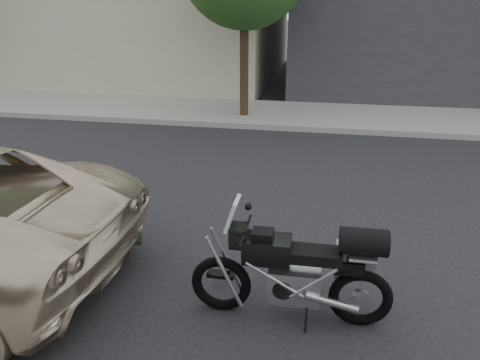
% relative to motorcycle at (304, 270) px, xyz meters
% --- Properties ---
extents(ground, '(120.00, 120.00, 0.00)m').
position_rel_motorcycle_xyz_m(ground, '(0.17, -2.58, -0.61)').
color(ground, black).
rests_on(ground, ground).
extents(far_sidewalk, '(44.00, 3.00, 0.15)m').
position_rel_motorcycle_xyz_m(far_sidewalk, '(0.17, -9.08, -0.53)').
color(far_sidewalk, gray).
rests_on(far_sidewalk, ground).
extents(motorcycle, '(2.22, 0.73, 1.41)m').
position_rel_motorcycle_xyz_m(motorcycle, '(0.00, 0.00, 0.00)').
color(motorcycle, black).
rests_on(motorcycle, ground).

